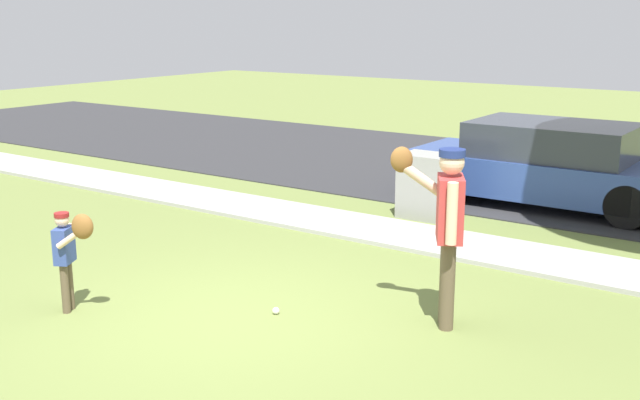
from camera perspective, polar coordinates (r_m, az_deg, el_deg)
ground_plane at (r=10.72m, az=5.85°, el=-2.84°), size 48.00×48.00×0.00m
sidewalk_strip at (r=10.79m, az=6.11°, el=-2.56°), size 36.00×1.20×0.06m
road_surface at (r=15.26m, az=15.25°, el=1.71°), size 36.00×6.80×0.02m
person_adult at (r=7.52m, az=9.25°, el=-1.28°), size 0.88×0.56×1.78m
person_child at (r=8.26m, az=-18.06°, el=-3.29°), size 0.58×0.33×1.09m
baseball at (r=8.04m, az=-3.28°, el=-8.17°), size 0.07×0.07×0.07m
utility_cabinet at (r=11.76m, az=8.00°, el=1.02°), size 0.81×0.59×0.98m
parked_wagon_blue at (r=12.91m, az=16.72°, el=2.49°), size 4.50×1.80×1.33m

